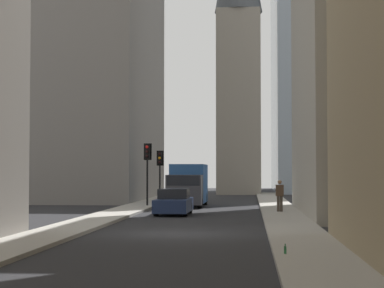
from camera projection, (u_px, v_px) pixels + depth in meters
name	position (u px, v px, depth m)	size (l,w,h in m)	color
ground_plane	(177.00, 234.00, 25.17)	(135.00, 135.00, 0.00)	#262628
sidewalk_right	(62.00, 231.00, 25.57)	(90.00, 2.20, 0.14)	#A8A399
sidewalk_left	(297.00, 233.00, 24.78)	(90.00, 2.20, 0.14)	#A8A399
building_right_far	(91.00, 38.00, 56.03)	(18.77, 10.50, 27.35)	gray
church_spire	(238.00, 28.00, 68.81)	(4.95, 4.95, 32.98)	gray
delivery_truck	(188.00, 185.00, 44.49)	(6.46, 2.25, 2.84)	#285699
sedan_navy	(174.00, 202.00, 36.19)	(4.30, 1.78, 1.42)	navy
traffic_light_midblock	(160.00, 164.00, 48.40)	(0.43, 0.52, 3.75)	black
traffic_light_far_junction	(147.00, 160.00, 43.35)	(0.43, 0.52, 4.07)	black
pedestrian	(280.00, 194.00, 36.71)	(0.26, 0.44, 1.74)	#473D33
discarded_bottle	(285.00, 250.00, 17.95)	(0.07, 0.07, 0.27)	#236033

